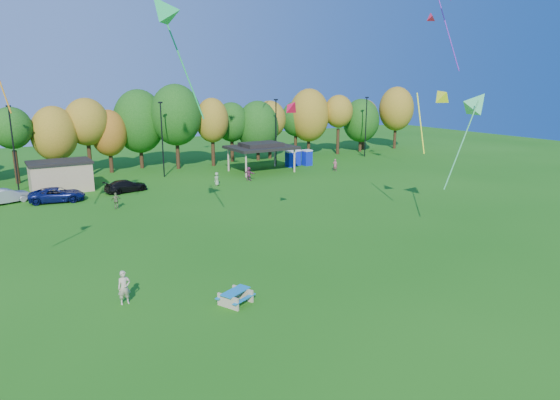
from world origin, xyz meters
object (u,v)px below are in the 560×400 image
picnic_table (236,296)px  car_c (57,195)px  kite_flyer (124,288)px  car_d (126,186)px  porta_potties (298,158)px  car_b (7,196)px

picnic_table → car_c: (-4.88, 29.57, 0.28)m
kite_flyer → car_d: bearing=77.2°
porta_potties → kite_flyer: bearing=-134.9°
car_b → car_c: (4.28, -1.84, -0.01)m
car_d → car_b: bearing=73.7°
kite_flyer → car_b: kite_flyer is taller
kite_flyer → car_b: (-4.08, 28.37, -0.21)m
porta_potties → picnic_table: porta_potties is taller
porta_potties → picnic_table: (-26.69, -34.93, -0.67)m
car_d → car_c: bearing=86.1°
kite_flyer → car_d: (7.10, 27.51, -0.28)m
car_b → picnic_table: bearing=179.0°
car_c → kite_flyer: bearing=-168.5°
car_b → car_d: bearing=-111.6°
car_c → car_b: bearing=78.7°
picnic_table → car_c: car_c is taller
picnic_table → kite_flyer: (-5.07, 3.04, 0.50)m
car_d → picnic_table: bearing=164.3°
car_b → car_d: car_b is taller
kite_flyer → car_d: kite_flyer is taller
picnic_table → car_b: 32.72m
porta_potties → car_c: porta_potties is taller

